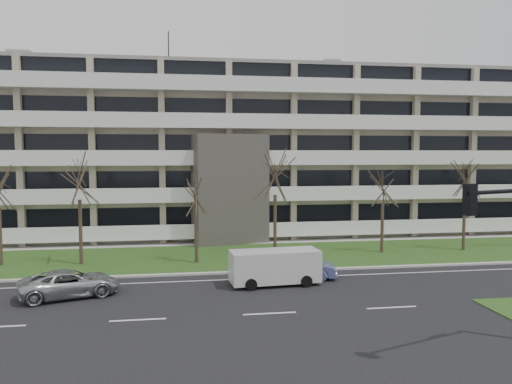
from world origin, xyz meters
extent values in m
plane|color=black|center=(0.00, 0.00, 0.00)|extent=(160.00, 160.00, 0.00)
cube|color=#254A18|center=(0.00, 13.00, 0.03)|extent=(90.00, 10.00, 0.06)
cube|color=#B2B2AD|center=(0.00, 8.00, 0.06)|extent=(90.00, 0.35, 0.12)
cube|color=#B2B2AD|center=(0.00, 18.50, 0.04)|extent=(90.00, 2.00, 0.08)
cube|color=white|center=(0.00, 6.50, 0.01)|extent=(90.00, 0.12, 0.01)
cube|color=tan|center=(0.00, 25.50, 7.50)|extent=(60.00, 12.00, 15.00)
cube|color=gray|center=(0.00, 25.50, 15.15)|extent=(60.50, 12.50, 0.30)
cube|color=#4C4742|center=(0.00, 18.50, 4.50)|extent=(6.39, 3.69, 9.00)
cube|color=black|center=(0.00, 18.30, 2.00)|extent=(4.92, 1.19, 3.50)
cube|color=gray|center=(-18.00, 25.50, 15.90)|extent=(2.00, 2.00, 1.20)
cylinder|color=black|center=(-5.00, 25.50, 17.00)|extent=(0.10, 0.10, 3.50)
cube|color=black|center=(0.00, 19.48, 2.10)|extent=(58.00, 0.10, 1.80)
cube|color=white|center=(0.00, 18.80, 0.60)|extent=(58.00, 1.40, 0.22)
cube|color=white|center=(0.00, 18.15, 1.20)|extent=(58.00, 0.08, 1.00)
cube|color=black|center=(0.00, 19.48, 5.10)|extent=(58.00, 0.10, 1.80)
cube|color=white|center=(0.00, 18.80, 3.60)|extent=(58.00, 1.40, 0.22)
cube|color=white|center=(0.00, 18.15, 4.20)|extent=(58.00, 0.08, 1.00)
cube|color=black|center=(0.00, 19.48, 8.10)|extent=(58.00, 0.10, 1.80)
cube|color=white|center=(0.00, 18.80, 6.60)|extent=(58.00, 1.40, 0.22)
cube|color=white|center=(0.00, 18.15, 7.20)|extent=(58.00, 0.08, 1.00)
cube|color=black|center=(0.00, 19.48, 11.10)|extent=(58.00, 0.10, 1.80)
cube|color=white|center=(0.00, 18.80, 9.60)|extent=(58.00, 1.40, 0.22)
cube|color=white|center=(0.00, 18.15, 10.20)|extent=(58.00, 0.08, 1.00)
cube|color=black|center=(0.00, 19.48, 14.10)|extent=(58.00, 0.10, 1.80)
cube|color=white|center=(0.00, 18.80, 12.60)|extent=(58.00, 1.40, 0.22)
cube|color=white|center=(0.00, 18.15, 13.20)|extent=(58.00, 0.08, 1.00)
imported|color=#AEB1B6|center=(-9.79, 4.29, 0.70)|extent=(5.49, 3.74, 1.39)
imported|color=#7988D3|center=(2.99, 6.18, 0.69)|extent=(4.41, 2.26, 1.39)
cube|color=silver|center=(1.20, 5.06, 1.07)|extent=(5.17, 2.25, 1.77)
cube|color=black|center=(1.20, 5.06, 1.59)|extent=(4.78, 2.08, 0.65)
cube|color=silver|center=(3.57, 5.24, 0.93)|extent=(0.46, 1.79, 1.12)
cylinder|color=black|center=(-0.31, 4.00, 0.33)|extent=(0.67, 0.28, 0.65)
cylinder|color=black|center=(-0.45, 5.86, 0.33)|extent=(0.67, 0.28, 0.65)
cylinder|color=black|center=(2.85, 4.25, 0.33)|extent=(0.67, 0.28, 0.65)
cylinder|color=black|center=(2.71, 6.11, 0.33)|extent=(0.67, 0.28, 0.65)
cube|color=black|center=(5.46, -7.15, 5.92)|extent=(0.43, 0.43, 1.06)
sphere|color=red|center=(5.46, -7.15, 6.26)|extent=(0.21, 0.21, 0.21)
sphere|color=orange|center=(5.46, -7.15, 5.92)|extent=(0.21, 0.21, 0.21)
sphere|color=green|center=(5.46, -7.15, 5.59)|extent=(0.21, 0.21, 0.21)
cylinder|color=#382B21|center=(-15.87, 12.38, 1.94)|extent=(0.24, 0.24, 3.88)
cylinder|color=#382B21|center=(-10.66, 11.88, 2.19)|extent=(0.24, 0.24, 4.39)
cylinder|color=#382B21|center=(-3.02, 11.26, 1.80)|extent=(0.24, 0.24, 3.59)
cylinder|color=#382B21|center=(2.63, 12.44, 2.25)|extent=(0.24, 0.24, 4.50)
cylinder|color=#382B21|center=(10.83, 12.70, 1.88)|extent=(0.24, 0.24, 3.77)
cylinder|color=#382B21|center=(17.39, 12.65, 2.18)|extent=(0.24, 0.24, 4.37)
camera|label=1|loc=(-4.04, -22.37, 7.45)|focal=35.00mm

